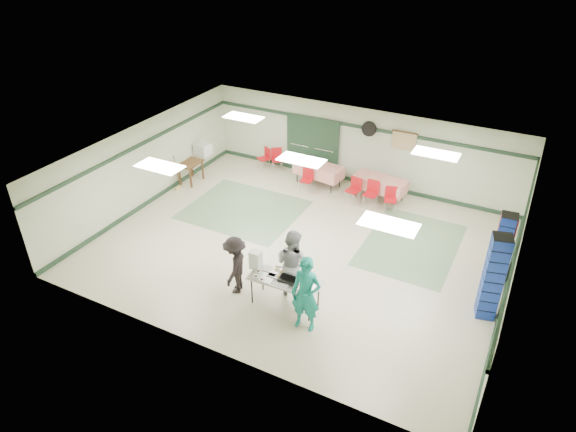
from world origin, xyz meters
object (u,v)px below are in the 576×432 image
at_px(serving_table, 285,281).
at_px(office_printer, 203,149).
at_px(volunteer_grey, 292,263).
at_px(crate_stack_blue_b, 493,277).
at_px(chair_a, 372,191).
at_px(chair_c, 391,197).
at_px(crate_stack_red, 504,242).
at_px(chair_d, 307,177).
at_px(dining_table_a, 380,183).
at_px(chair_loose_b, 265,156).
at_px(broom, 177,172).
at_px(chair_loose_a, 277,157).
at_px(dining_table_b, 319,170).
at_px(chair_b, 354,187).
at_px(printer_table, 190,165).
at_px(crate_stack_blue_a, 502,248).
at_px(volunteer_dark, 235,265).
at_px(volunteer_teal, 306,294).

bearing_deg(serving_table, office_printer, 137.52).
relative_size(volunteer_grey, crate_stack_blue_b, 0.82).
distance_m(chair_a, chair_c, 0.63).
relative_size(volunteer_grey, crate_stack_red, 1.11).
bearing_deg(chair_d, serving_table, -75.18).
height_order(dining_table_a, crate_stack_red, crate_stack_red).
distance_m(chair_loose_b, crate_stack_red, 8.88).
bearing_deg(volunteer_grey, broom, -16.96).
distance_m(chair_loose_a, office_printer, 2.67).
height_order(volunteer_grey, chair_a, volunteer_grey).
relative_size(dining_table_b, chair_b, 2.06).
relative_size(chair_a, chair_loose_a, 1.06).
bearing_deg(chair_c, chair_b, 163.23).
bearing_deg(crate_stack_red, printer_table, 178.36).
height_order(chair_c, crate_stack_blue_a, crate_stack_blue_a).
height_order(volunteer_dark, chair_d, volunteer_dark).
distance_m(crate_stack_red, broom, 10.39).
bearing_deg(chair_c, dining_table_b, 151.73).
height_order(chair_a, office_printer, office_printer).
xyz_separation_m(chair_loose_b, crate_stack_blue_a, (8.53, -2.97, 0.46)).
relative_size(volunteer_grey, chair_loose_a, 2.18).
relative_size(crate_stack_blue_a, crate_stack_blue_b, 0.86).
bearing_deg(crate_stack_blue_a, chair_c, 148.86).
relative_size(chair_b, printer_table, 0.95).
distance_m(dining_table_b, chair_d, 0.60).
height_order(chair_b, broom, broom).
distance_m(dining_table_a, office_printer, 6.33).
height_order(volunteer_dark, crate_stack_blue_b, crate_stack_blue_b).
height_order(dining_table_b, office_printer, office_printer).
bearing_deg(crate_stack_red, chair_b, 161.45).
relative_size(volunteer_dark, chair_c, 1.90).
relative_size(chair_a, chair_loose_b, 1.09).
xyz_separation_m(chair_a, office_printer, (-6.15, -0.53, 0.41)).
bearing_deg(chair_b, chair_loose_b, -178.84).
relative_size(chair_b, chair_loose_b, 1.05).
bearing_deg(broom, chair_d, 18.70).
bearing_deg(crate_stack_blue_b, chair_a, 138.23).
bearing_deg(printer_table, dining_table_b, 23.06).
xyz_separation_m(volunteer_dark, chair_a, (1.53, 5.63, -0.23)).
xyz_separation_m(chair_c, crate_stack_blue_b, (3.52, -3.69, 0.61)).
bearing_deg(chair_b, dining_table_a, 54.42).
distance_m(chair_d, printer_table, 4.08).
relative_size(chair_loose_b, printer_table, 0.91).
height_order(chair_a, crate_stack_blue_b, crate_stack_blue_b).
height_order(chair_b, crate_stack_blue_a, crate_stack_blue_a).
distance_m(volunteer_teal, volunteer_dark, 2.15).
distance_m(volunteer_grey, chair_d, 5.48).
xyz_separation_m(chair_c, chair_d, (-2.91, 0.00, -0.00)).
height_order(chair_a, printer_table, chair_a).
bearing_deg(crate_stack_red, chair_loose_b, 164.12).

